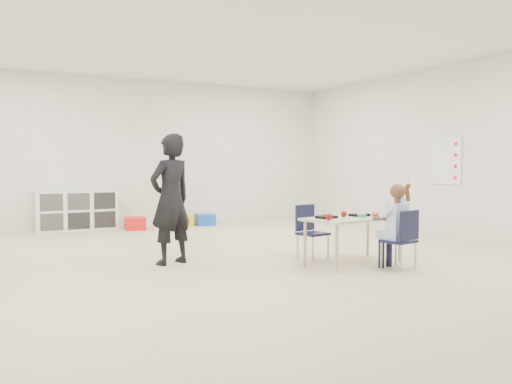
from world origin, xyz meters
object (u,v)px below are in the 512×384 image
child (399,222)px  cubby_shelf (77,210)px  chair_near (398,240)px  table (354,240)px  adult (171,199)px

child → cubby_shelf: child is taller
chair_near → cubby_shelf: (-2.50, 5.46, 0.01)m
child → table: bearing=105.9°
table → cubby_shelf: (-2.26, 4.97, 0.07)m
chair_near → adult: (-2.13, 1.52, 0.43)m
table → cubby_shelf: size_ratio=0.94×
table → child: child is taller
table → child: (0.24, -0.49, 0.25)m
cubby_shelf → child: bearing=-65.4°
chair_near → adult: size_ratio=0.44×
child → cubby_shelf: size_ratio=0.76×
adult → chair_near: bearing=125.2°
child → cubby_shelf: 6.01m
table → cubby_shelf: bearing=104.2°
chair_near → table: bearing=105.9°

